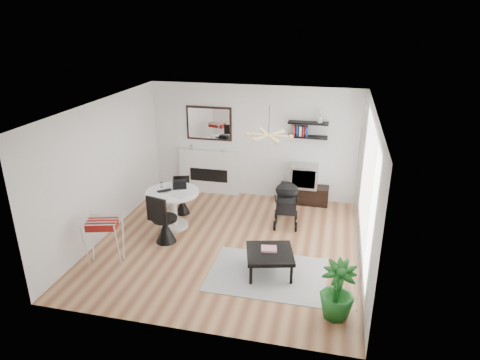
% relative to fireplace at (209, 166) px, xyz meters
% --- Properties ---
extents(floor, '(5.00, 5.00, 0.00)m').
position_rel_fireplace_xyz_m(floor, '(1.10, -2.42, -0.69)').
color(floor, brown).
rests_on(floor, ground).
extents(ceiling, '(5.00, 5.00, 0.00)m').
position_rel_fireplace_xyz_m(ceiling, '(1.10, -2.42, 2.01)').
color(ceiling, white).
rests_on(ceiling, wall_back).
extents(wall_back, '(5.00, 0.00, 5.00)m').
position_rel_fireplace_xyz_m(wall_back, '(1.10, 0.08, 0.66)').
color(wall_back, white).
rests_on(wall_back, floor).
extents(wall_left, '(0.00, 5.00, 5.00)m').
position_rel_fireplace_xyz_m(wall_left, '(-1.40, -2.42, 0.66)').
color(wall_left, white).
rests_on(wall_left, floor).
extents(wall_right, '(0.00, 5.00, 5.00)m').
position_rel_fireplace_xyz_m(wall_right, '(3.60, -2.42, 0.66)').
color(wall_right, white).
rests_on(wall_right, floor).
extents(sheer_curtain, '(0.04, 3.60, 2.60)m').
position_rel_fireplace_xyz_m(sheer_curtain, '(3.50, -2.22, 0.66)').
color(sheer_curtain, white).
rests_on(sheer_curtain, wall_right).
extents(fireplace, '(1.50, 0.17, 2.16)m').
position_rel_fireplace_xyz_m(fireplace, '(0.00, 0.00, 0.00)').
color(fireplace, white).
rests_on(fireplace, floor).
extents(shelf_lower, '(0.90, 0.25, 0.04)m').
position_rel_fireplace_xyz_m(shelf_lower, '(2.36, -0.05, 0.91)').
color(shelf_lower, black).
rests_on(shelf_lower, wall_back).
extents(shelf_upper, '(0.90, 0.25, 0.04)m').
position_rel_fireplace_xyz_m(shelf_upper, '(2.36, -0.05, 1.23)').
color(shelf_upper, black).
rests_on(shelf_upper, wall_back).
extents(pendant_lamp, '(0.90, 0.90, 0.10)m').
position_rel_fireplace_xyz_m(pendant_lamp, '(1.80, -2.12, 1.46)').
color(pendant_lamp, '#DABE72').
rests_on(pendant_lamp, ceiling).
extents(tv_console, '(1.14, 0.40, 0.43)m').
position_rel_fireplace_xyz_m(tv_console, '(2.36, -0.13, -0.47)').
color(tv_console, black).
rests_on(tv_console, floor).
extents(crt_tv, '(0.61, 0.53, 0.53)m').
position_rel_fireplace_xyz_m(crt_tv, '(2.35, -0.14, 0.01)').
color(crt_tv, '#AAAAAC').
rests_on(crt_tv, tv_console).
extents(dining_table, '(1.10, 1.10, 0.80)m').
position_rel_fireplace_xyz_m(dining_table, '(-0.19, -1.97, -0.16)').
color(dining_table, white).
rests_on(dining_table, floor).
extents(laptop, '(0.35, 0.33, 0.02)m').
position_rel_fireplace_xyz_m(laptop, '(-0.33, -2.04, 0.13)').
color(laptop, black).
rests_on(laptop, dining_table).
extents(black_bag, '(0.33, 0.26, 0.17)m').
position_rel_fireplace_xyz_m(black_bag, '(-0.10, -1.77, 0.20)').
color(black_bag, black).
rests_on(black_bag, dining_table).
extents(newspaper, '(0.37, 0.34, 0.01)m').
position_rel_fireplace_xyz_m(newspaper, '(0.04, -2.11, 0.12)').
color(newspaper, white).
rests_on(newspaper, dining_table).
extents(drinking_glass, '(0.07, 0.07, 0.11)m').
position_rel_fireplace_xyz_m(drinking_glass, '(-0.50, -1.80, 0.17)').
color(drinking_glass, white).
rests_on(drinking_glass, dining_table).
extents(chair_far, '(0.43, 0.44, 0.83)m').
position_rel_fireplace_xyz_m(chair_far, '(-0.25, -1.31, -0.42)').
color(chair_far, black).
rests_on(chair_far, floor).
extents(chair_near, '(0.52, 0.54, 1.03)m').
position_rel_fireplace_xyz_m(chair_near, '(-0.12, -2.63, -0.36)').
color(chair_near, black).
rests_on(chair_near, floor).
extents(drying_rack, '(0.72, 0.69, 0.89)m').
position_rel_fireplace_xyz_m(drying_rack, '(-0.86, -3.56, -0.22)').
color(drying_rack, white).
rests_on(drying_rack, floor).
extents(stroller, '(0.56, 0.84, 0.98)m').
position_rel_fireplace_xyz_m(stroller, '(2.08, -1.28, -0.26)').
color(stroller, black).
rests_on(stroller, floor).
extents(rug, '(2.00, 1.44, 0.01)m').
position_rel_fireplace_xyz_m(rug, '(2.03, -3.30, -0.68)').
color(rug, '#A4A4A4').
rests_on(rug, floor).
extents(coffee_table, '(0.95, 0.95, 0.40)m').
position_rel_fireplace_xyz_m(coffee_table, '(2.05, -3.23, -0.32)').
color(coffee_table, black).
rests_on(coffee_table, rug).
extents(magazines, '(0.30, 0.25, 0.04)m').
position_rel_fireplace_xyz_m(magazines, '(2.02, -3.17, -0.25)').
color(magazines, '#D9364C').
rests_on(magazines, coffee_table).
extents(potted_plant, '(0.53, 0.53, 0.91)m').
position_rel_fireplace_xyz_m(potted_plant, '(3.19, -4.13, -0.23)').
color(potted_plant, '#1B611F').
rests_on(potted_plant, floor).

